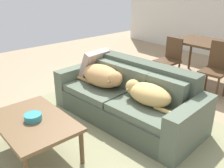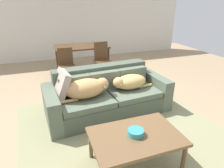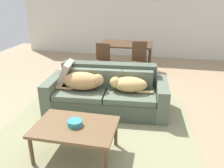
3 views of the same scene
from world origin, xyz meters
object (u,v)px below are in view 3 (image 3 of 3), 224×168
at_px(couch, 107,93).
at_px(dog_on_left_cushion, 84,81).
at_px(dining_chair_near_right, 139,59).
at_px(bowl_on_coffee_table, 75,123).
at_px(throw_pillow_by_left_arm, 65,74).
at_px(dog_on_right_cushion, 128,84).
at_px(coffee_table, 75,129).
at_px(dining_table, 126,46).
at_px(dining_chair_near_left, 102,59).

distance_m(couch, dog_on_left_cushion, 0.50).
xyz_separation_m(dog_on_left_cushion, dining_chair_near_right, (0.81, 1.80, -0.06)).
bearing_deg(couch, bowl_on_coffee_table, -98.22).
xyz_separation_m(throw_pillow_by_left_arm, dining_chair_near_right, (1.22, 1.66, -0.11)).
relative_size(dog_on_right_cushion, coffee_table, 0.73).
bearing_deg(bowl_on_coffee_table, throw_pillow_by_left_arm, 116.98).
distance_m(coffee_table, bowl_on_coffee_table, 0.08).
xyz_separation_m(bowl_on_coffee_table, dining_table, (0.10, 3.61, 0.21)).
bearing_deg(couch, dining_chair_near_left, 102.94).
distance_m(coffee_table, dining_chair_near_right, 3.09).
bearing_deg(throw_pillow_by_left_arm, bowl_on_coffee_table, -63.02).
relative_size(dog_on_right_cushion, dining_table, 0.54).
distance_m(dog_on_left_cushion, dining_chair_near_right, 1.98).
distance_m(couch, bowl_on_coffee_table, 1.40).
bearing_deg(dining_chair_near_left, dining_table, 51.47).
bearing_deg(coffee_table, dog_on_left_cushion, 103.38).
height_order(dog_on_left_cushion, coffee_table, dog_on_left_cushion).
bearing_deg(throw_pillow_by_left_arm, dog_on_right_cushion, -3.34).
distance_m(couch, coffee_table, 1.40).
xyz_separation_m(couch, dog_on_right_cushion, (0.41, -0.08, 0.24)).
xyz_separation_m(dog_on_left_cushion, dining_table, (0.39, 2.38, 0.12)).
bearing_deg(throw_pillow_by_left_arm, dog_on_left_cushion, -20.03).
relative_size(coffee_table, bowl_on_coffee_table, 5.54).
distance_m(dog_on_left_cushion, dog_on_right_cushion, 0.80).
xyz_separation_m(dog_on_left_cushion, bowl_on_coffee_table, (0.29, -1.23, -0.09)).
relative_size(couch, dog_on_right_cushion, 2.92).
distance_m(dining_table, dining_chair_near_right, 0.74).
bearing_deg(couch, dining_table, 85.66).
bearing_deg(coffee_table, dining_chair_near_left, 97.73).
relative_size(dog_on_left_cushion, throw_pillow_by_left_arm, 1.80).
bearing_deg(dining_chair_near_left, throw_pillow_by_left_arm, -99.30).
bearing_deg(dining_chair_near_left, dog_on_left_cushion, -85.35).
bearing_deg(throw_pillow_by_left_arm, dining_chair_near_left, 79.74).
bearing_deg(throw_pillow_by_left_arm, dining_chair_near_right, 53.62).
height_order(dog_on_right_cushion, coffee_table, dog_on_right_cushion).
distance_m(dog_on_right_cushion, dining_chair_near_right, 1.73).
bearing_deg(dog_on_right_cushion, throw_pillow_by_left_arm, 172.34).
bearing_deg(dining_table, dining_chair_near_right, -53.73).
relative_size(throw_pillow_by_left_arm, dining_chair_near_right, 0.50).
distance_m(dog_on_right_cushion, throw_pillow_by_left_arm, 1.21).
height_order(throw_pillow_by_left_arm, dining_table, throw_pillow_by_left_arm).
height_order(couch, dining_chair_near_left, dining_chair_near_left).
relative_size(throw_pillow_by_left_arm, dining_chair_near_left, 0.55).
distance_m(throw_pillow_by_left_arm, dining_table, 2.37).
xyz_separation_m(dog_on_right_cushion, dining_chair_near_right, (0.02, 1.73, -0.03)).
height_order(dog_on_right_cushion, dining_table, dining_table).
height_order(coffee_table, bowl_on_coffee_table, bowl_on_coffee_table).
relative_size(couch, throw_pillow_by_left_arm, 4.71).
distance_m(dog_on_left_cushion, dining_table, 2.42).
height_order(dog_on_left_cushion, dog_on_right_cushion, dog_on_left_cushion).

